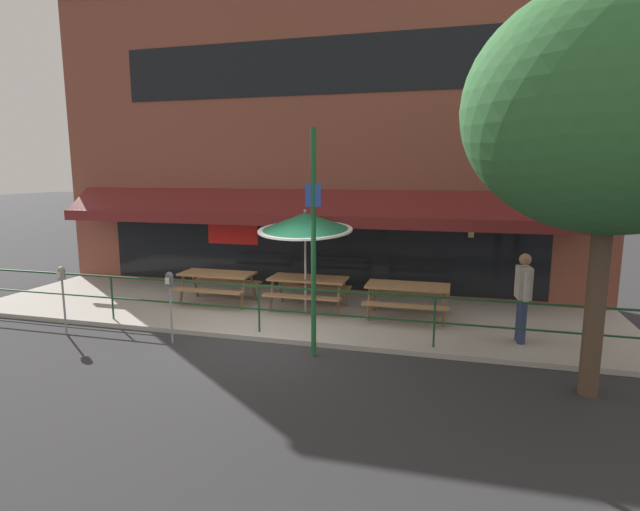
{
  "coord_description": "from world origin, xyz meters",
  "views": [
    {
      "loc": [
        3.73,
        -8.76,
        3.31
      ],
      "look_at": [
        0.92,
        1.6,
        1.5
      ],
      "focal_mm": 28.0,
      "sensor_mm": 36.0,
      "label": 1
    }
  ],
  "objects_px": {
    "pedestrian_walking": "(523,293)",
    "picnic_table_centre": "(308,284)",
    "picnic_table_left": "(217,279)",
    "picnic_table_right": "(407,292)",
    "patio_umbrella_centre": "(305,222)",
    "street_sign_pole": "(313,243)",
    "street_tree_curbside": "(627,90)",
    "parking_meter_near": "(62,280)",
    "parking_meter_far": "(170,286)"
  },
  "relations": [
    {
      "from": "picnic_table_left",
      "to": "patio_umbrella_centre",
      "type": "xyz_separation_m",
      "value": [
        2.32,
        -0.19,
        1.47
      ]
    },
    {
      "from": "picnic_table_right",
      "to": "patio_umbrella_centre",
      "type": "height_order",
      "value": "patio_umbrella_centre"
    },
    {
      "from": "picnic_table_centre",
      "to": "picnic_table_right",
      "type": "distance_m",
      "value": 2.32
    },
    {
      "from": "picnic_table_left",
      "to": "pedestrian_walking",
      "type": "height_order",
      "value": "pedestrian_walking"
    },
    {
      "from": "picnic_table_centre",
      "to": "parking_meter_near",
      "type": "distance_m",
      "value": 5.21
    },
    {
      "from": "picnic_table_left",
      "to": "picnic_table_right",
      "type": "xyz_separation_m",
      "value": [
        4.63,
        -0.11,
        0.0
      ]
    },
    {
      "from": "picnic_table_right",
      "to": "street_sign_pole",
      "type": "relative_size",
      "value": 0.45
    },
    {
      "from": "patio_umbrella_centre",
      "to": "street_tree_curbside",
      "type": "height_order",
      "value": "street_tree_curbside"
    },
    {
      "from": "picnic_table_centre",
      "to": "parking_meter_far",
      "type": "relative_size",
      "value": 1.27
    },
    {
      "from": "picnic_table_left",
      "to": "street_sign_pole",
      "type": "relative_size",
      "value": 0.45
    },
    {
      "from": "pedestrian_walking",
      "to": "picnic_table_centre",
      "type": "bearing_deg",
      "value": 165.91
    },
    {
      "from": "parking_meter_far",
      "to": "street_sign_pole",
      "type": "bearing_deg",
      "value": 1.22
    },
    {
      "from": "parking_meter_far",
      "to": "pedestrian_walking",
      "type": "bearing_deg",
      "value": 13.32
    },
    {
      "from": "picnic_table_right",
      "to": "patio_umbrella_centre",
      "type": "bearing_deg",
      "value": -177.99
    },
    {
      "from": "picnic_table_left",
      "to": "parking_meter_far",
      "type": "relative_size",
      "value": 1.27
    },
    {
      "from": "street_sign_pole",
      "to": "street_tree_curbside",
      "type": "bearing_deg",
      "value": -6.64
    },
    {
      "from": "picnic_table_centre",
      "to": "patio_umbrella_centre",
      "type": "distance_m",
      "value": 1.49
    },
    {
      "from": "patio_umbrella_centre",
      "to": "parking_meter_near",
      "type": "height_order",
      "value": "patio_umbrella_centre"
    },
    {
      "from": "patio_umbrella_centre",
      "to": "parking_meter_far",
      "type": "height_order",
      "value": "patio_umbrella_centre"
    },
    {
      "from": "picnic_table_left",
      "to": "picnic_table_right",
      "type": "relative_size",
      "value": 1.0
    },
    {
      "from": "picnic_table_centre",
      "to": "picnic_table_right",
      "type": "bearing_deg",
      "value": -3.64
    },
    {
      "from": "picnic_table_left",
      "to": "parking_meter_near",
      "type": "distance_m",
      "value": 3.46
    },
    {
      "from": "parking_meter_near",
      "to": "street_tree_curbside",
      "type": "relative_size",
      "value": 0.22
    },
    {
      "from": "pedestrian_walking",
      "to": "street_sign_pole",
      "type": "distance_m",
      "value": 4.09
    },
    {
      "from": "street_tree_curbside",
      "to": "picnic_table_left",
      "type": "bearing_deg",
      "value": 158.03
    },
    {
      "from": "pedestrian_walking",
      "to": "street_sign_pole",
      "type": "height_order",
      "value": "street_sign_pole"
    },
    {
      "from": "picnic_table_left",
      "to": "parking_meter_near",
      "type": "xyz_separation_m",
      "value": [
        -2.07,
        -2.74,
        0.44
      ]
    },
    {
      "from": "pedestrian_walking",
      "to": "parking_meter_far",
      "type": "bearing_deg",
      "value": -166.68
    },
    {
      "from": "picnic_table_right",
      "to": "patio_umbrella_centre",
      "type": "distance_m",
      "value": 2.75
    },
    {
      "from": "pedestrian_walking",
      "to": "street_sign_pole",
      "type": "bearing_deg",
      "value": -157.98
    },
    {
      "from": "pedestrian_walking",
      "to": "parking_meter_near",
      "type": "distance_m",
      "value": 9.08
    },
    {
      "from": "picnic_table_left",
      "to": "patio_umbrella_centre",
      "type": "height_order",
      "value": "patio_umbrella_centre"
    },
    {
      "from": "patio_umbrella_centre",
      "to": "parking_meter_far",
      "type": "relative_size",
      "value": 1.68
    },
    {
      "from": "picnic_table_centre",
      "to": "street_tree_curbside",
      "type": "bearing_deg",
      "value": -30.26
    },
    {
      "from": "picnic_table_left",
      "to": "street_tree_curbside",
      "type": "bearing_deg",
      "value": -21.97
    },
    {
      "from": "pedestrian_walking",
      "to": "street_tree_curbside",
      "type": "bearing_deg",
      "value": -66.9
    },
    {
      "from": "picnic_table_centre",
      "to": "patio_umbrella_centre",
      "type": "bearing_deg",
      "value": -90.0
    },
    {
      "from": "picnic_table_right",
      "to": "parking_meter_near",
      "type": "xyz_separation_m",
      "value": [
        -6.7,
        -2.63,
        0.44
      ]
    },
    {
      "from": "picnic_table_left",
      "to": "patio_umbrella_centre",
      "type": "bearing_deg",
      "value": -4.72
    },
    {
      "from": "picnic_table_right",
      "to": "street_sign_pole",
      "type": "height_order",
      "value": "street_sign_pole"
    },
    {
      "from": "patio_umbrella_centre",
      "to": "pedestrian_walking",
      "type": "height_order",
      "value": "patio_umbrella_centre"
    },
    {
      "from": "parking_meter_near",
      "to": "picnic_table_centre",
      "type": "bearing_deg",
      "value": 32.32
    },
    {
      "from": "picnic_table_centre",
      "to": "pedestrian_walking",
      "type": "height_order",
      "value": "pedestrian_walking"
    },
    {
      "from": "picnic_table_left",
      "to": "picnic_table_centre",
      "type": "bearing_deg",
      "value": 0.92
    },
    {
      "from": "street_tree_curbside",
      "to": "picnic_table_centre",
      "type": "bearing_deg",
      "value": 149.74
    },
    {
      "from": "picnic_table_centre",
      "to": "picnic_table_right",
      "type": "height_order",
      "value": "same"
    },
    {
      "from": "pedestrian_walking",
      "to": "street_tree_curbside",
      "type": "distance_m",
      "value": 3.98
    },
    {
      "from": "patio_umbrella_centre",
      "to": "street_sign_pole",
      "type": "relative_size",
      "value": 0.59
    },
    {
      "from": "picnic_table_left",
      "to": "street_sign_pole",
      "type": "height_order",
      "value": "street_sign_pole"
    },
    {
      "from": "patio_umbrella_centre",
      "to": "street_sign_pole",
      "type": "distance_m",
      "value": 2.55
    }
  ]
}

